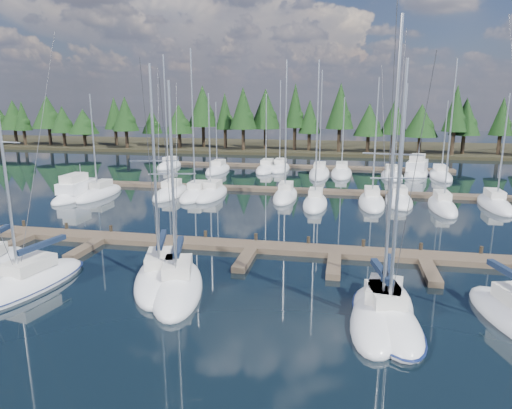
% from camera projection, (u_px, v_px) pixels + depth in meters
% --- Properties ---
extents(ground, '(260.00, 260.00, 0.00)m').
position_uv_depth(ground, '(277.00, 211.00, 45.36)').
color(ground, black).
rests_on(ground, ground).
extents(far_shore, '(220.00, 30.00, 0.60)m').
position_uv_depth(far_shore, '(317.00, 147.00, 102.66)').
color(far_shore, black).
rests_on(far_shore, ground).
extents(main_dock, '(44.00, 6.13, 0.90)m').
position_uv_depth(main_dock, '(252.00, 249.00, 33.23)').
color(main_dock, brown).
rests_on(main_dock, ground).
extents(back_docks, '(50.00, 21.80, 0.40)m').
position_uv_depth(back_docks, '(298.00, 177.00, 64.04)').
color(back_docks, brown).
rests_on(back_docks, ground).
extents(front_sailboat_1, '(4.56, 9.40, 15.67)m').
position_uv_depth(front_sailboat_1, '(26.00, 283.00, 26.82)').
color(front_sailboat_1, white).
rests_on(front_sailboat_1, ground).
extents(front_sailboat_2, '(5.38, 8.96, 13.57)m').
position_uv_depth(front_sailboat_2, '(161.00, 277.00, 27.82)').
color(front_sailboat_2, white).
rests_on(front_sailboat_2, ground).
extents(front_sailboat_3, '(4.92, 8.75, 12.63)m').
position_uv_depth(front_sailboat_3, '(178.00, 286.00, 26.43)').
color(front_sailboat_3, white).
rests_on(front_sailboat_3, ground).
extents(front_sailboat_4, '(4.46, 8.20, 13.40)m').
position_uv_depth(front_sailboat_4, '(386.00, 318.00, 22.64)').
color(front_sailboat_4, white).
rests_on(front_sailboat_4, ground).
extents(front_sailboat_5, '(4.32, 8.93, 15.28)m').
position_uv_depth(front_sailboat_5, '(383.00, 312.00, 23.17)').
color(front_sailboat_5, white).
rests_on(front_sailboat_5, ground).
extents(back_sailboat_rows, '(46.33, 32.42, 16.92)m').
position_uv_depth(back_sailboat_rows, '(298.00, 183.00, 59.26)').
color(back_sailboat_rows, white).
rests_on(back_sailboat_rows, ground).
extents(motor_yacht_left, '(3.05, 8.99, 4.49)m').
position_uv_depth(motor_yacht_left, '(77.00, 193.00, 51.58)').
color(motor_yacht_left, white).
rests_on(motor_yacht_left, ground).
extents(motor_yacht_right, '(5.68, 10.49, 5.00)m').
position_uv_depth(motor_yacht_right, '(417.00, 171.00, 66.93)').
color(motor_yacht_right, white).
rests_on(motor_yacht_right, ground).
extents(tree_line, '(184.95, 11.78, 13.48)m').
position_uv_depth(tree_line, '(300.00, 117.00, 92.33)').
color(tree_line, black).
rests_on(tree_line, far_shore).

